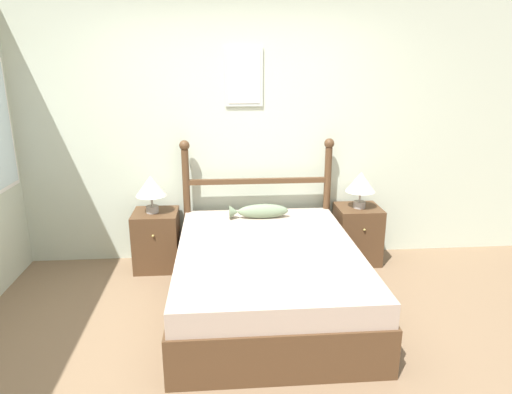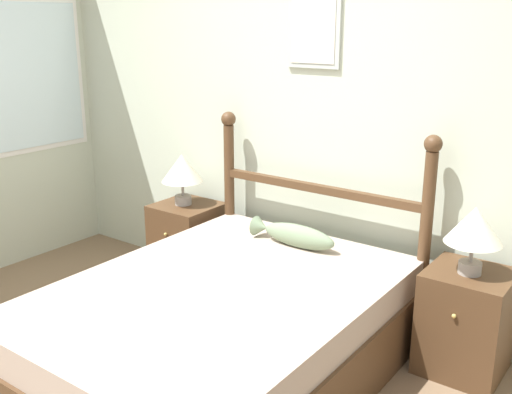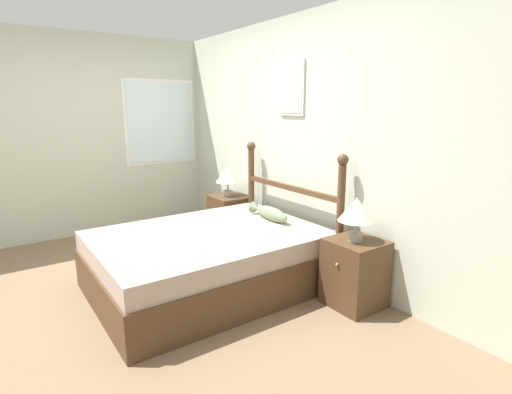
{
  "view_description": "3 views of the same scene",
  "coord_description": "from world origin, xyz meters",
  "px_view_note": "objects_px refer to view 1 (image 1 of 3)",
  "views": [
    {
      "loc": [
        -0.15,
        -2.81,
        1.97
      ],
      "look_at": [
        0.16,
        0.97,
        0.85
      ],
      "focal_mm": 32.0,
      "sensor_mm": 36.0,
      "label": 1
    },
    {
      "loc": [
        2.04,
        -1.54,
        1.85
      ],
      "look_at": [
        0.19,
        0.97,
        0.93
      ],
      "focal_mm": 42.0,
      "sensor_mm": 36.0,
      "label": 2
    },
    {
      "loc": [
        3.32,
        -1.02,
        1.67
      ],
      "look_at": [
        0.29,
        1.1,
        0.82
      ],
      "focal_mm": 28.0,
      "sensor_mm": 36.0,
      "label": 3
    }
  ],
  "objects_px": {
    "fish_pillow": "(259,211)",
    "nightstand_right": "(357,234)",
    "table_lamp_left": "(151,187)",
    "bed": "(267,277)",
    "nightstand_left": "(157,240)",
    "table_lamp_right": "(361,183)"
  },
  "relations": [
    {
      "from": "bed",
      "to": "nightstand_right",
      "type": "xyz_separation_m",
      "value": [
        1.01,
        0.85,
        0.02
      ]
    },
    {
      "from": "nightstand_right",
      "to": "table_lamp_right",
      "type": "xyz_separation_m",
      "value": [
        -0.0,
        -0.02,
        0.54
      ]
    },
    {
      "from": "nightstand_right",
      "to": "table_lamp_right",
      "type": "distance_m",
      "value": 0.54
    },
    {
      "from": "nightstand_left",
      "to": "nightstand_right",
      "type": "distance_m",
      "value": 2.02
    },
    {
      "from": "table_lamp_right",
      "to": "fish_pillow",
      "type": "height_order",
      "value": "table_lamp_right"
    },
    {
      "from": "nightstand_right",
      "to": "fish_pillow",
      "type": "bearing_deg",
      "value": -172.15
    },
    {
      "from": "nightstand_left",
      "to": "table_lamp_right",
      "type": "relative_size",
      "value": 1.58
    },
    {
      "from": "bed",
      "to": "fish_pillow",
      "type": "relative_size",
      "value": 3.57
    },
    {
      "from": "table_lamp_right",
      "to": "nightstand_left",
      "type": "bearing_deg",
      "value": 179.38
    },
    {
      "from": "table_lamp_right",
      "to": "bed",
      "type": "bearing_deg",
      "value": -140.49
    },
    {
      "from": "fish_pillow",
      "to": "nightstand_right",
      "type": "bearing_deg",
      "value": 7.85
    },
    {
      "from": "table_lamp_left",
      "to": "table_lamp_right",
      "type": "relative_size",
      "value": 1.0
    },
    {
      "from": "nightstand_right",
      "to": "table_lamp_left",
      "type": "xyz_separation_m",
      "value": [
        -2.04,
        -0.01,
        0.54
      ]
    },
    {
      "from": "nightstand_left",
      "to": "nightstand_right",
      "type": "height_order",
      "value": "same"
    },
    {
      "from": "bed",
      "to": "nightstand_right",
      "type": "relative_size",
      "value": 3.48
    },
    {
      "from": "nightstand_right",
      "to": "fish_pillow",
      "type": "xyz_separation_m",
      "value": [
        -1.02,
        -0.14,
        0.32
      ]
    },
    {
      "from": "nightstand_left",
      "to": "table_lamp_left",
      "type": "bearing_deg",
      "value": -155.02
    },
    {
      "from": "nightstand_left",
      "to": "fish_pillow",
      "type": "height_order",
      "value": "fish_pillow"
    },
    {
      "from": "nightstand_left",
      "to": "table_lamp_right",
      "type": "xyz_separation_m",
      "value": [
        2.02,
        -0.02,
        0.54
      ]
    },
    {
      "from": "bed",
      "to": "table_lamp_right",
      "type": "distance_m",
      "value": 1.42
    },
    {
      "from": "nightstand_left",
      "to": "fish_pillow",
      "type": "relative_size",
      "value": 1.03
    },
    {
      "from": "nightstand_left",
      "to": "bed",
      "type": "bearing_deg",
      "value": -40.17
    }
  ]
}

